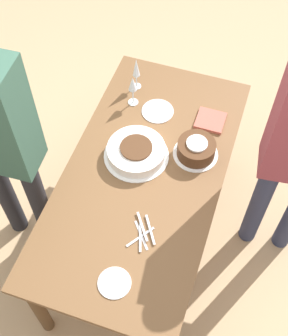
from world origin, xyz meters
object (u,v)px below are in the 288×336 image
at_px(cake_center_white, 136,152).
at_px(wine_glass_near, 136,69).
at_px(cake_front_chocolate, 196,149).
at_px(wine_glass_far, 133,85).

distance_m(cake_center_white, wine_glass_near, 0.54).
height_order(cake_center_white, cake_front_chocolate, cake_front_chocolate).
xyz_separation_m(cake_center_white, cake_front_chocolate, (0.12, -0.31, 0.01)).
bearing_deg(cake_front_chocolate, wine_glass_far, 61.06).
height_order(cake_front_chocolate, wine_glass_far, wine_glass_far).
height_order(cake_front_chocolate, wine_glass_near, wine_glass_near).
xyz_separation_m(wine_glass_near, wine_glass_far, (-0.13, -0.02, -0.00)).
bearing_deg(wine_glass_far, wine_glass_near, 10.37).
distance_m(cake_front_chocolate, wine_glass_near, 0.62).
relative_size(wine_glass_near, wine_glass_far, 1.07).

